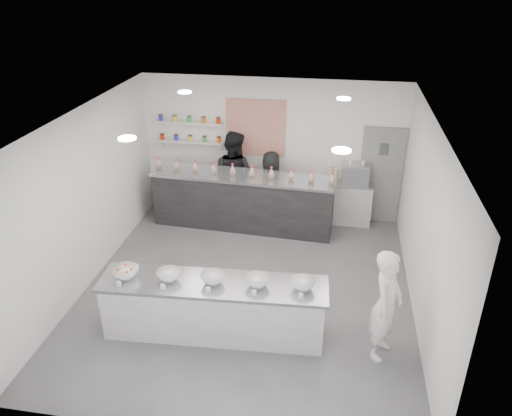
{
  "coord_description": "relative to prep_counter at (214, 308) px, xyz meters",
  "views": [
    {
      "loc": [
        1.33,
        -6.93,
        5.09
      ],
      "look_at": [
        0.09,
        0.4,
        1.38
      ],
      "focal_mm": 35.0,
      "sensor_mm": 36.0,
      "label": 1
    }
  ],
  "objects": [
    {
      "name": "staff_left",
      "position": [
        -0.49,
        3.75,
        0.53
      ],
      "size": [
        1.15,
        1.01,
        1.97
      ],
      "primitive_type": "imported",
      "rotation": [
        0.0,
        0.0,
        2.82
      ],
      "color": "black",
      "rests_on": "floor"
    },
    {
      "name": "prep_counter",
      "position": [
        0.0,
        0.0,
        0.0
      ],
      "size": [
        3.37,
        0.94,
        0.91
      ],
      "primitive_type": "cube",
      "rotation": [
        0.0,
        0.0,
        0.06
      ],
      "color": "#B5B5B0",
      "rests_on": "floor"
    },
    {
      "name": "espresso_machine",
      "position": [
        2.05,
        3.93,
        0.67
      ],
      "size": [
        0.55,
        0.38,
        0.42
      ],
      "primitive_type": "cube",
      "color": "#93969E",
      "rests_on": "espresso_ledge"
    },
    {
      "name": "woman_prep",
      "position": [
        2.45,
        -0.03,
        0.39
      ],
      "size": [
        0.59,
        0.71,
        1.69
      ],
      "primitive_type": "imported",
      "rotation": [
        0.0,
        0.0,
        1.23
      ],
      "color": "white",
      "rests_on": "floor"
    },
    {
      "name": "cookie_bags",
      "position": [
        -0.22,
        3.37,
        0.84
      ],
      "size": [
        3.74,
        0.35,
        0.26
      ],
      "primitive_type": null,
      "rotation": [
        0.0,
        0.0,
        -0.06
      ],
      "color": "pink",
      "rests_on": "back_bar"
    },
    {
      "name": "back_bar",
      "position": [
        -0.22,
        3.37,
        0.13
      ],
      "size": [
        3.8,
        0.91,
        1.17
      ],
      "primitive_type": "cube",
      "rotation": [
        0.0,
        0.0,
        -0.06
      ],
      "color": "black",
      "rests_on": "floor"
    },
    {
      "name": "downlight_0",
      "position": [
        -1.12,
        0.15,
        2.53
      ],
      "size": [
        0.24,
        0.24,
        0.02
      ],
      "primitive_type": "cylinder",
      "color": "white",
      "rests_on": "ceiling"
    },
    {
      "name": "downlight_3",
      "position": [
        1.68,
        2.75,
        2.53
      ],
      "size": [
        0.24,
        0.24,
        0.02
      ],
      "primitive_type": "cylinder",
      "color": "white",
      "rests_on": "ceiling"
    },
    {
      "name": "left_wall",
      "position": [
        -2.47,
        1.15,
        1.05
      ],
      "size": [
        0.0,
        6.0,
        6.0
      ],
      "primitive_type": "plane",
      "rotation": [
        1.57,
        0.0,
        1.57
      ],
      "color": "white",
      "rests_on": "floor"
    },
    {
      "name": "right_wall",
      "position": [
        3.03,
        1.15,
        1.05
      ],
      "size": [
        0.0,
        6.0,
        6.0
      ],
      "primitive_type": "plane",
      "rotation": [
        1.57,
        0.0,
        -1.57
      ],
      "color": "white",
      "rests_on": "floor"
    },
    {
      "name": "jar_shelf_upper",
      "position": [
        -1.47,
        4.05,
        1.57
      ],
      "size": [
        1.45,
        0.22,
        0.04
      ],
      "primitive_type": "cube",
      "color": "silver",
      "rests_on": "back_wall"
    },
    {
      "name": "pattern_panel",
      "position": [
        -0.07,
        4.12,
        1.5
      ],
      "size": [
        1.25,
        0.03,
        1.2
      ],
      "primitive_type": "cube",
      "color": "#A41C01",
      "rests_on": "back_wall"
    },
    {
      "name": "ceiling",
      "position": [
        0.28,
        1.15,
        2.55
      ],
      "size": [
        6.0,
        6.0,
        0.0
      ],
      "primitive_type": "plane",
      "rotation": [
        3.14,
        0.0,
        0.0
      ],
      "color": "white",
      "rests_on": "floor"
    },
    {
      "name": "staff_right",
      "position": [
        0.32,
        3.75,
        0.33
      ],
      "size": [
        0.83,
        0.61,
        1.57
      ],
      "primitive_type": "imported",
      "rotation": [
        0.0,
        0.0,
        3.3
      ],
      "color": "black",
      "rests_on": "floor"
    },
    {
      "name": "downlight_1",
      "position": [
        1.68,
        0.15,
        2.53
      ],
      "size": [
        0.24,
        0.24,
        0.02
      ],
      "primitive_type": "cylinder",
      "color": "white",
      "rests_on": "ceiling"
    },
    {
      "name": "preserve_jars",
      "position": [
        -1.47,
        4.03,
        1.43
      ],
      "size": [
        1.45,
        0.1,
        0.56
      ],
      "primitive_type": null,
      "color": "#C02503",
      "rests_on": "jar_shelf_lower"
    },
    {
      "name": "espresso_ledge",
      "position": [
        1.83,
        3.93,
        0.0
      ],
      "size": [
        1.23,
        0.39,
        0.91
      ],
      "primitive_type": "cube",
      "color": "#B5B5B0",
      "rests_on": "floor"
    },
    {
      "name": "back_door",
      "position": [
        2.58,
        4.12,
        0.6
      ],
      "size": [
        0.88,
        0.04,
        2.1
      ],
      "primitive_type": "cube",
      "color": "gray",
      "rests_on": "floor"
    },
    {
      "name": "label_cards",
      "position": [
        -0.03,
        -0.5,
        0.49
      ],
      "size": [
        2.66,
        0.04,
        0.07
      ],
      "primitive_type": null,
      "color": "white",
      "rests_on": "prep_counter"
    },
    {
      "name": "back_wall",
      "position": [
        0.28,
        4.15,
        1.05
      ],
      "size": [
        5.5,
        0.0,
        5.5
      ],
      "primitive_type": "plane",
      "rotation": [
        1.57,
        0.0,
        0.0
      ],
      "color": "white",
      "rests_on": "floor"
    },
    {
      "name": "prep_bowls",
      "position": [
        0.0,
        0.0,
        0.53
      ],
      "size": [
        2.98,
        0.62,
        0.14
      ],
      "primitive_type": null,
      "rotation": [
        0.0,
        0.0,
        0.06
      ],
      "color": "white",
      "rests_on": "prep_counter"
    },
    {
      "name": "cup_stacks",
      "position": [
        1.59,
        3.93,
        0.63
      ],
      "size": [
        0.24,
        0.24,
        0.34
      ],
      "primitive_type": null,
      "color": "#D4C38A",
      "rests_on": "espresso_ledge"
    },
    {
      "name": "sneeze_guard",
      "position": [
        -0.24,
        3.04,
        0.87
      ],
      "size": [
        3.7,
        0.23,
        0.32
      ],
      "primitive_type": "cube",
      "rotation": [
        0.0,
        0.0,
        -0.06
      ],
      "color": "white",
      "rests_on": "back_bar"
    },
    {
      "name": "jar_shelf_lower",
      "position": [
        -1.47,
        4.05,
        1.15
      ],
      "size": [
        1.45,
        0.22,
        0.04
      ],
      "primitive_type": "cube",
      "color": "silver",
      "rests_on": "back_wall"
    },
    {
      "name": "floor",
      "position": [
        0.28,
        1.15,
        -0.45
      ],
      "size": [
        6.0,
        6.0,
        0.0
      ],
      "primitive_type": "plane",
      "color": "#515156",
      "rests_on": "ground"
    },
    {
      "name": "downlight_2",
      "position": [
        -1.12,
        2.75,
        2.53
      ],
      "size": [
        0.24,
        0.24,
        0.02
      ],
      "primitive_type": "cylinder",
      "color": "white",
      "rests_on": "ceiling"
    }
  ]
}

